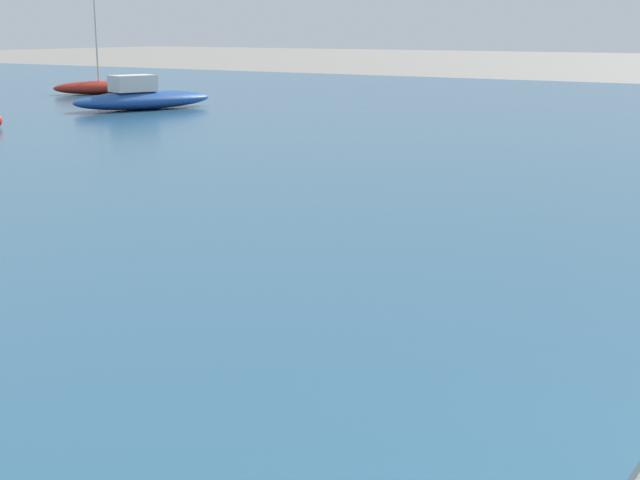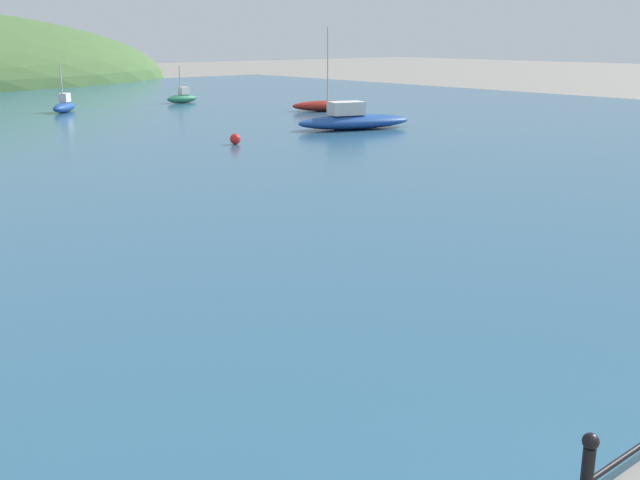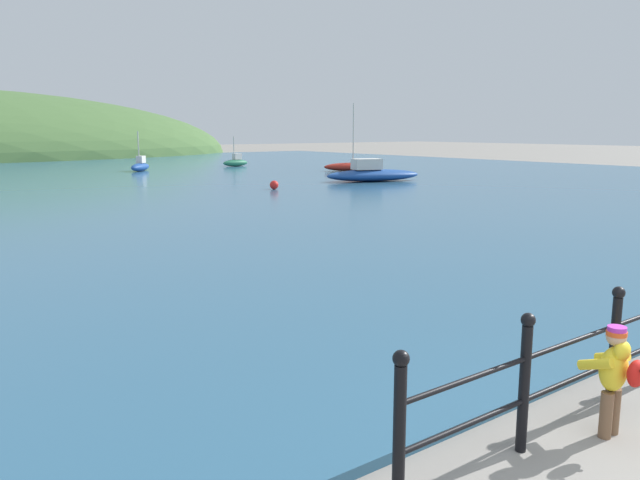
{
  "view_description": "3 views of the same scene",
  "coord_description": "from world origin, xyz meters",
  "views": [
    {
      "loc": [
        -5.29,
        0.89,
        2.73
      ],
      "look_at": [
        0.72,
        4.82,
        1.02
      ],
      "focal_mm": 50.0,
      "sensor_mm": 36.0,
      "label": 1
    },
    {
      "loc": [
        -4.71,
        -0.82,
        3.85
      ],
      "look_at": [
        2.01,
        7.16,
        1.0
      ],
      "focal_mm": 42.0,
      "sensor_mm": 36.0,
      "label": 2
    },
    {
      "loc": [
        -4.61,
        -1.37,
        2.68
      ],
      "look_at": [
        1.16,
        6.27,
        0.98
      ],
      "focal_mm": 35.0,
      "sensor_mm": 36.0,
      "label": 3
    }
  ],
  "objects": [
    {
      "name": "boat_blue_hull",
      "position": [
        20.6,
        28.86,
        0.38
      ],
      "size": [
        3.44,
        2.76,
        4.18
      ],
      "color": "maroon",
      "rests_on": "water"
    },
    {
      "name": "boat_white_sailboat",
      "position": [
        16.51,
        22.21,
        0.47
      ],
      "size": [
        5.21,
        3.07,
        1.13
      ],
      "color": "#1E4793",
      "rests_on": "water"
    }
  ]
}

